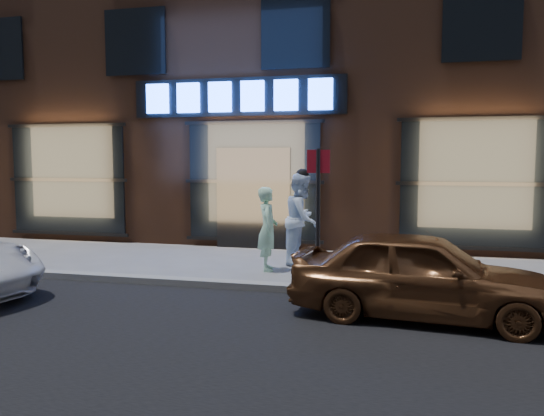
{
  "coord_description": "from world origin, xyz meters",
  "views": [
    {
      "loc": [
        3.34,
        -8.23,
        2.14
      ],
      "look_at": [
        1.01,
        1.6,
        1.2
      ],
      "focal_mm": 35.0,
      "sensor_mm": 36.0,
      "label": 1
    }
  ],
  "objects_px": {
    "man_bowtie": "(268,229)",
    "man_cap": "(302,219)",
    "sign_post": "(318,206)",
    "gold_sedan": "(422,274)"
  },
  "relations": [
    {
      "from": "gold_sedan",
      "to": "man_cap",
      "type": "bearing_deg",
      "value": 39.79
    },
    {
      "from": "man_bowtie",
      "to": "gold_sedan",
      "type": "bearing_deg",
      "value": -148.68
    },
    {
      "from": "man_bowtie",
      "to": "man_cap",
      "type": "xyz_separation_m",
      "value": [
        0.53,
        0.79,
        0.12
      ]
    },
    {
      "from": "man_cap",
      "to": "sign_post",
      "type": "distance_m",
      "value": 2.36
    },
    {
      "from": "man_cap",
      "to": "sign_post",
      "type": "relative_size",
      "value": 0.81
    },
    {
      "from": "man_bowtie",
      "to": "man_cap",
      "type": "bearing_deg",
      "value": -50.05
    },
    {
      "from": "sign_post",
      "to": "man_cap",
      "type": "bearing_deg",
      "value": 109.34
    },
    {
      "from": "man_bowtie",
      "to": "gold_sedan",
      "type": "distance_m",
      "value": 3.73
    },
    {
      "from": "man_bowtie",
      "to": "gold_sedan",
      "type": "relative_size",
      "value": 0.46
    },
    {
      "from": "sign_post",
      "to": "gold_sedan",
      "type": "bearing_deg",
      "value": -31.71
    }
  ]
}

